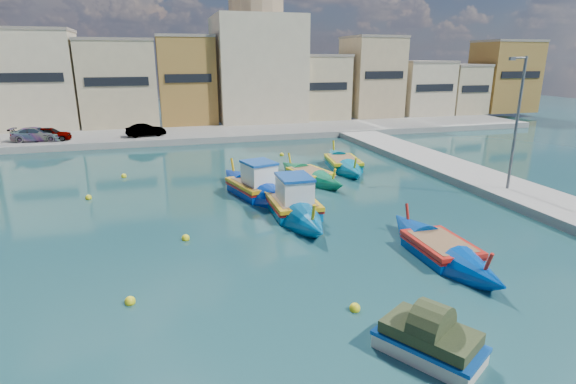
{
  "coord_description": "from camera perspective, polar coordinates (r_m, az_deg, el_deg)",
  "views": [
    {
      "loc": [
        -2.05,
        -14.82,
        7.89
      ],
      "look_at": [
        4.0,
        6.0,
        1.4
      ],
      "focal_mm": 28.0,
      "sensor_mm": 36.0,
      "label": 1
    }
  ],
  "objects": [
    {
      "name": "church_block",
      "position": [
        56.13,
        -3.99,
        17.16
      ],
      "size": [
        10.0,
        10.0,
        19.1
      ],
      "color": "#C6B594",
      "rests_on": "ground"
    },
    {
      "name": "luzzu_blue_cabin",
      "position": [
        26.97,
        -4.11,
        0.49
      ],
      "size": [
        4.47,
        9.41,
        3.24
      ],
      "color": "#002EAA",
      "rests_on": "ground"
    },
    {
      "name": "luzzu_cyan_mid",
      "position": [
        33.79,
        7.01,
        3.51
      ],
      "size": [
        3.37,
        9.06,
        2.62
      ],
      "color": "#00729E",
      "rests_on": "ground"
    },
    {
      "name": "ground",
      "position": [
        16.92,
        -7.5,
        -11.3
      ],
      "size": [
        160.0,
        160.0,
        0.0
      ],
      "primitive_type": "plane",
      "color": "#123737",
      "rests_on": "ground"
    },
    {
      "name": "mooring_buoys",
      "position": [
        23.87,
        -6.13,
        -2.53
      ],
      "size": [
        23.0,
        24.3,
        0.36
      ],
      "color": "yellow",
      "rests_on": "ground"
    },
    {
      "name": "luzzu_turquoise_cabin",
      "position": [
        23.89,
        0.46,
        -1.62
      ],
      "size": [
        2.37,
        10.19,
        3.26
      ],
      "color": "#0063A3",
      "rests_on": "ground"
    },
    {
      "name": "tender_near",
      "position": [
        13.52,
        17.5,
        -17.71
      ],
      "size": [
        2.77,
        3.21,
        1.39
      ],
      "color": "beige",
      "rests_on": "ground"
    },
    {
      "name": "luzzu_cyan_south",
      "position": [
        19.72,
        18.8,
        -7.06
      ],
      "size": [
        2.1,
        7.83,
        2.43
      ],
      "color": "#003DA3",
      "rests_on": "ground"
    },
    {
      "name": "north_townhouses",
      "position": [
        54.96,
        -7.25,
        13.52
      ],
      "size": [
        83.2,
        7.87,
        10.19
      ],
      "color": "tan",
      "rests_on": "ground"
    },
    {
      "name": "north_quay",
      "position": [
        47.48,
        -13.62,
        7.0
      ],
      "size": [
        80.0,
        8.0,
        0.6
      ],
      "primitive_type": "cube",
      "color": "gray",
      "rests_on": "ground"
    },
    {
      "name": "parked_cars",
      "position": [
        46.48,
        -25.98,
        6.74
      ],
      "size": [
        13.65,
        2.25,
        1.26
      ],
      "color": "#4C1919",
      "rests_on": "north_quay"
    },
    {
      "name": "quay_street_lamp",
      "position": [
        28.75,
        26.95,
        7.78
      ],
      "size": [
        1.18,
        0.16,
        8.0
      ],
      "color": "#595B60",
      "rests_on": "ground"
    },
    {
      "name": "luzzu_green",
      "position": [
        30.18,
        2.81,
        1.99
      ],
      "size": [
        3.73,
        7.75,
        2.37
      ],
      "color": "#0A7046",
      "rests_on": "ground"
    }
  ]
}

